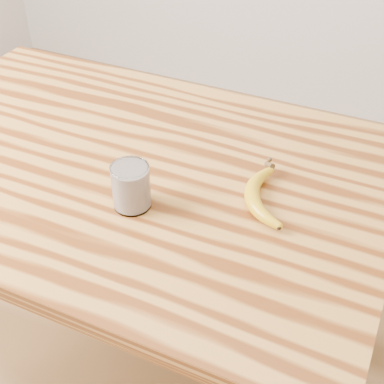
% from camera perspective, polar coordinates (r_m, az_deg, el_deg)
% --- Properties ---
extents(table, '(1.20, 0.80, 0.90)m').
position_cam_1_polar(table, '(1.28, -7.26, -1.41)').
color(table, '#B37933').
rests_on(table, ground).
extents(smoothie_glass, '(0.08, 0.08, 0.09)m').
position_cam_1_polar(smoothie_glass, '(1.05, -6.52, 0.59)').
color(smoothie_glass, white).
rests_on(smoothie_glass, table).
extents(banana, '(0.19, 0.27, 0.03)m').
position_cam_1_polar(banana, '(1.07, 6.36, -0.46)').
color(banana, gold).
rests_on(banana, table).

